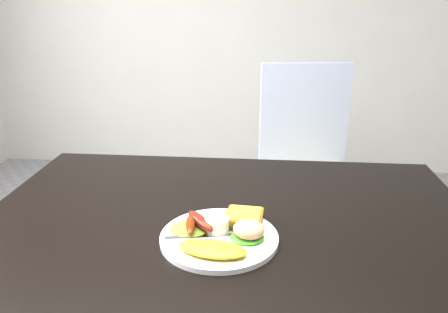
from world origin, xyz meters
name	(u,v)px	position (x,y,z in m)	size (l,w,h in m)	color
dining_table	(228,223)	(0.00, 0.00, 0.73)	(1.20, 0.80, 0.04)	black
dining_chair	(304,180)	(0.28, 0.94, 0.45)	(0.43, 0.43, 0.05)	tan
person	(278,166)	(0.14, 0.45, 0.71)	(0.51, 0.34, 1.42)	navy
plate	(219,238)	(-0.01, -0.11, 0.76)	(0.26, 0.26, 0.01)	white
lettuce_left	(190,228)	(-0.08, -0.10, 0.77)	(0.09, 0.08, 0.01)	#5C8D24
lettuce_right	(247,237)	(0.05, -0.12, 0.77)	(0.07, 0.07, 0.01)	green
omelette	(213,249)	(-0.02, -0.18, 0.77)	(0.14, 0.07, 0.02)	yellow
sausage_a	(191,225)	(-0.07, -0.11, 0.78)	(0.02, 0.08, 0.02)	#5E1900
sausage_b	(200,221)	(-0.05, -0.09, 0.78)	(0.03, 0.10, 0.03)	maroon
ramekin	(217,224)	(-0.02, -0.10, 0.78)	(0.05, 0.05, 0.03)	white
toast_a	(236,221)	(0.02, -0.06, 0.77)	(0.07, 0.07, 0.01)	brown
toast_b	(244,217)	(0.04, -0.06, 0.78)	(0.08, 0.08, 0.01)	olive
potato_salad	(249,229)	(0.06, -0.12, 0.79)	(0.07, 0.06, 0.04)	beige
fork	(201,237)	(-0.05, -0.13, 0.76)	(0.15, 0.01, 0.00)	#ADAFB7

